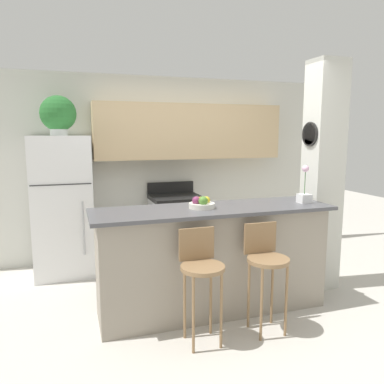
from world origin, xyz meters
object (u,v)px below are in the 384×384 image
Objects in this scene: refrigerator at (63,206)px; fruit_bowl at (202,204)px; orchid_vase at (304,192)px; bar_stool_right at (266,261)px; trash_bin at (114,260)px; potted_plant_on_fridge at (58,114)px; stove_range at (176,228)px; bar_stool_left at (201,268)px.

fruit_bowl is at bearing -50.17° from refrigerator.
orchid_vase is 1.57× the size of fruit_bowl.
bar_stool_right is 2.53× the size of trash_bin.
fruit_bowl is (1.29, -1.54, -0.89)m from potted_plant_on_fridge.
stove_range is 4.31× the size of fruit_bowl.
refrigerator is at bearing -178.22° from stove_range.
orchid_vase is at bearing -3.09° from fruit_bowl.
refrigerator is 1.80× the size of bar_stool_left.
potted_plant_on_fridge is at bearing 129.95° from bar_stool_right.
stove_range is 1.11× the size of bar_stool_left.
fruit_bowl is (-0.43, 0.50, 0.45)m from bar_stool_right.
potted_plant_on_fridge is at bearing 146.13° from orchid_vase.
orchid_vase is (0.67, 0.44, 0.52)m from bar_stool_right.
refrigerator is 2.68m from bar_stool_right.
bar_stool_left is 1.93m from trash_bin.
fruit_bowl is at bearing -50.17° from potted_plant_on_fridge.
fruit_bowl is at bearing 176.91° from orchid_vase.
bar_stool_left reaches higher than trash_bin.
refrigerator is at bearing -63.38° from potted_plant_on_fridge.
refrigerator is 6.98× the size of fruit_bowl.
trash_bin is (0.57, -0.25, -1.80)m from potted_plant_on_fridge.
stove_range is at bearing 18.19° from trash_bin.
bar_stool_right is at bearing -57.56° from trash_bin.
refrigerator is at bearing 118.42° from bar_stool_left.
stove_range is at bearing 79.99° from bar_stool_left.
fruit_bowl is 0.65× the size of trash_bin.
fruit_bowl reaches higher than bar_stool_left.
stove_range is at bearing 1.78° from refrigerator.
refrigerator is 1.62× the size of stove_range.
stove_range is 2.82× the size of trash_bin.
orchid_vase is 1.03× the size of trash_bin.
potted_plant_on_fridge is at bearing 118.42° from bar_stool_left.
refrigerator reaches higher than bar_stool_left.
bar_stool_right reaches higher than trash_bin.
trash_bin is at bearing 122.44° from bar_stool_right.
stove_range is at bearing 96.48° from bar_stool_right.
stove_range reaches higher than trash_bin.
refrigerator is 2.34m from bar_stool_left.
fruit_bowl is at bearing -96.79° from stove_range.
refrigerator is 4.45× the size of orchid_vase.
orchid_vase is at bearing 33.30° from bar_stool_right.
orchid_vase is at bearing -33.87° from refrigerator.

